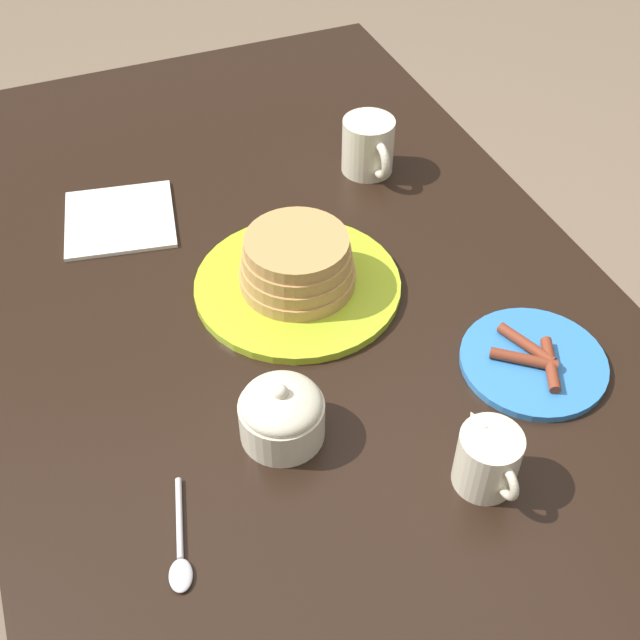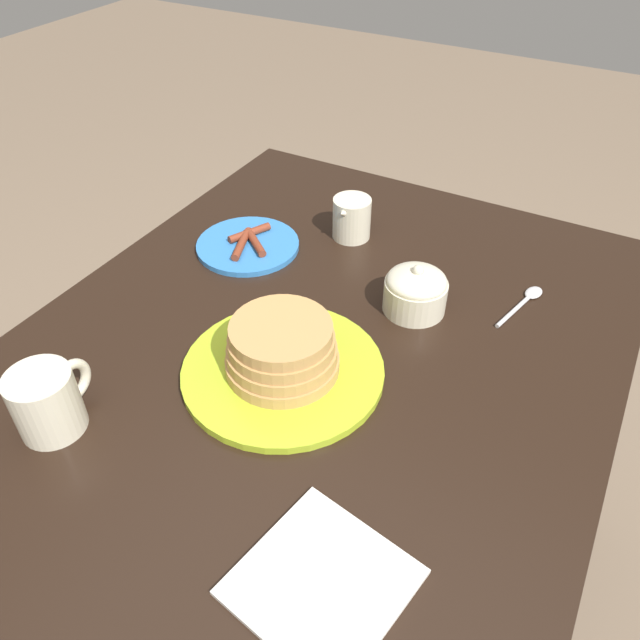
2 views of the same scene
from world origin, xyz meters
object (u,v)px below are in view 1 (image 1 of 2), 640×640
at_px(creamer_pitcher, 487,458).
at_px(napkin, 120,219).
at_px(pancake_plate, 297,271).
at_px(sugar_bowl, 282,413).
at_px(spoon, 180,552).
at_px(coffee_mug, 369,146).
at_px(side_plate_bacon, 533,361).

bearing_deg(creamer_pitcher, napkin, -155.87).
relative_size(pancake_plate, sugar_bowl, 2.88).
bearing_deg(napkin, spoon, -6.13).
xyz_separation_m(sugar_bowl, napkin, (-0.46, -0.09, -0.03)).
height_order(pancake_plate, coffee_mug, coffee_mug).
relative_size(creamer_pitcher, napkin, 0.55).
distance_m(coffee_mug, sugar_bowl, 0.54).
bearing_deg(spoon, sugar_bowl, 124.75).
xyz_separation_m(pancake_plate, creamer_pitcher, (0.36, 0.08, 0.01)).
relative_size(coffee_mug, napkin, 0.61).
bearing_deg(spoon, coffee_mug, 139.83).
height_order(side_plate_bacon, spoon, side_plate_bacon).
distance_m(pancake_plate, sugar_bowl, 0.25).
bearing_deg(coffee_mug, creamer_pitcher, -12.45).
relative_size(sugar_bowl, spoon, 0.74).
relative_size(coffee_mug, spoon, 0.86).
distance_m(side_plate_bacon, sugar_bowl, 0.33).
bearing_deg(side_plate_bacon, creamer_pitcher, -49.52).
bearing_deg(coffee_mug, spoon, -40.17).
xyz_separation_m(pancake_plate, coffee_mug, (-0.22, 0.21, 0.01)).
bearing_deg(creamer_pitcher, side_plate_bacon, 130.48).
height_order(side_plate_bacon, sugar_bowl, sugar_bowl).
height_order(creamer_pitcher, sugar_bowl, same).
bearing_deg(sugar_bowl, side_plate_bacon, 86.65).
bearing_deg(spoon, side_plate_bacon, 100.13).
bearing_deg(side_plate_bacon, coffee_mug, -178.11).
xyz_separation_m(coffee_mug, creamer_pitcher, (0.58, -0.13, -0.01)).
xyz_separation_m(side_plate_bacon, creamer_pitcher, (0.12, -0.14, 0.03)).
distance_m(pancake_plate, coffee_mug, 0.30).
bearing_deg(pancake_plate, spoon, -37.94).
bearing_deg(creamer_pitcher, sugar_bowl, -128.02).
distance_m(creamer_pitcher, sugar_bowl, 0.23).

